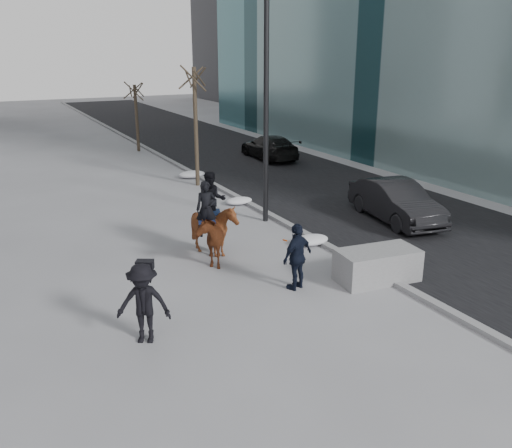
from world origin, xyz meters
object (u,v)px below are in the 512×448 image
car_near (396,201)px  mounted_right (214,223)px  mounted_left (209,233)px  planter (377,265)px

car_near → mounted_right: mounted_right is taller
car_near → mounted_right: size_ratio=1.74×
mounted_left → mounted_right: size_ratio=0.94×
car_near → mounted_left: 7.45m
planter → mounted_right: (-3.10, 3.72, 0.58)m
mounted_left → planter: bearing=-43.7°
mounted_left → mounted_right: 0.57m
mounted_left → mounted_right: (0.35, 0.43, 0.13)m
car_near → planter: bearing=-126.9°
planter → car_near: (3.98, 3.85, 0.29)m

